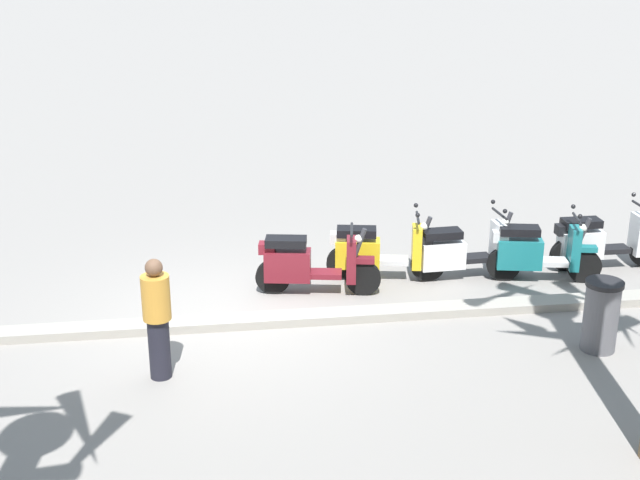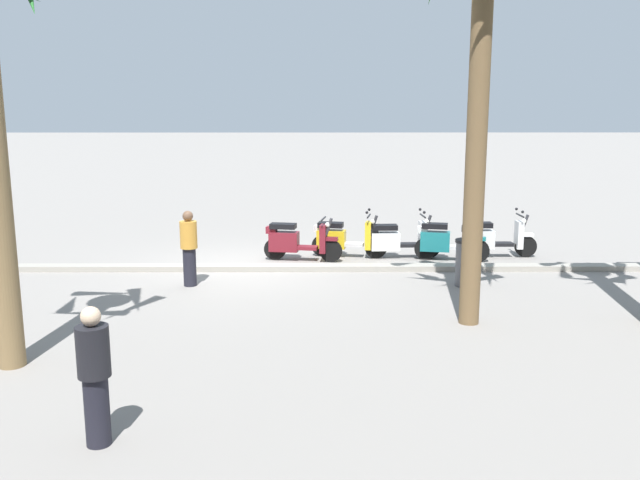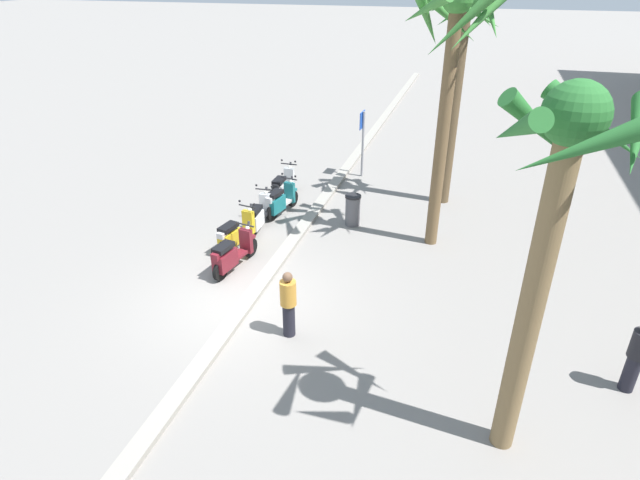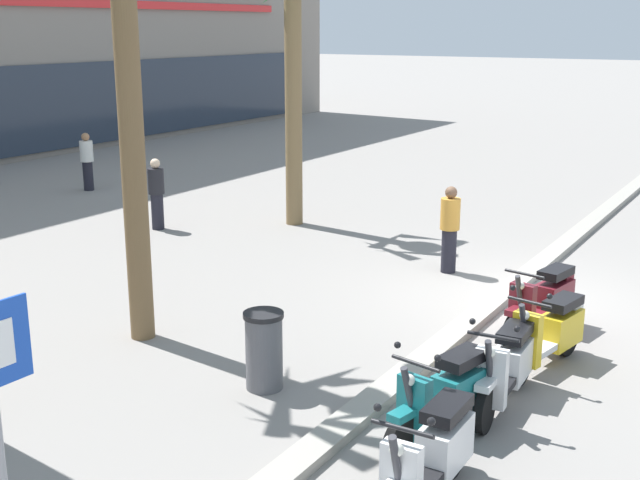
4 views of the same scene
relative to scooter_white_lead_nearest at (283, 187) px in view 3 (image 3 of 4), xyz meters
The scene contains 14 objects.
ground_plane 6.01m from the scooter_white_lead_nearest, 10.51° to the left, with size 200.00×200.00×0.00m, color gray.
curb_strip 6.05m from the scooter_white_lead_nearest, 12.78° to the left, with size 60.00×0.36×0.12m, color gray.
scooter_white_lead_nearest is the anchor object (origin of this frame).
scooter_teal_second_in_line 1.22m from the scooter_white_lead_nearest, 16.52° to the left, with size 1.73×0.67×1.17m.
scooter_white_last_in_row 2.30m from the scooter_white_lead_nearest, ahead, with size 1.82×0.56×1.17m.
scooter_yellow_mid_centre 3.58m from the scooter_white_lead_nearest, ahead, with size 1.81×0.67×1.17m.
scooter_maroon_mid_front 4.72m from the scooter_white_lead_nearest, ahead, with size 1.85×0.66×1.04m.
crossing_sign 3.70m from the scooter_white_lead_nearest, 145.23° to the left, with size 0.60×0.13×2.40m.
palm_tree_near_sign 11.55m from the scooter_white_lead_nearest, 39.51° to the left, with size 1.95×1.98×5.81m.
palm_tree_mid_walkway 7.05m from the scooter_white_lead_nearest, 71.81° to the left, with size 2.47×2.50×6.66m.
palm_tree_far_corner 6.92m from the scooter_white_lead_nearest, 105.12° to the left, with size 2.01×2.18×6.66m.
pedestrian_by_palm_tree 7.28m from the scooter_white_lead_nearest, 21.35° to the left, with size 0.34×0.34×1.53m.
pedestrian_window_shopping 11.23m from the scooter_white_lead_nearest, 54.58° to the left, with size 0.34×0.34×1.51m.
litter_bin 2.93m from the scooter_white_lead_nearest, 65.81° to the left, with size 0.48×0.48×0.95m.
Camera 3 is at (9.19, 4.73, 6.94)m, focal length 29.26 mm.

